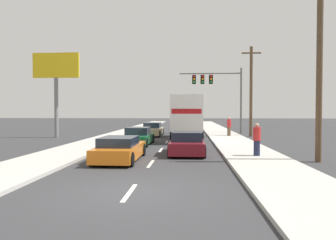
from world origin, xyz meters
name	(u,v)px	position (x,y,z in m)	size (l,w,h in m)	color
ground_plane	(173,133)	(0.00, 25.00, 0.00)	(140.00, 140.00, 0.00)	#333335
sidewalk_right	(225,136)	(5.13, 20.00, 0.07)	(3.15, 80.00, 0.14)	#B2AFA8
sidewalk_left	(118,136)	(-5.13, 20.00, 0.07)	(3.15, 80.00, 0.14)	#B2AFA8
lane_markings	(171,137)	(0.00, 19.90, 0.00)	(0.14, 52.00, 0.01)	silver
car_tan	(153,130)	(-1.81, 20.79, 0.59)	(1.85, 4.50, 1.30)	tan
car_green	(138,137)	(-1.92, 12.84, 0.57)	(1.93, 4.43, 1.26)	#196B38
car_orange	(120,149)	(-1.61, 5.68, 0.55)	(1.96, 4.47, 1.18)	orange
box_truck	(187,115)	(1.57, 16.89, 2.07)	(2.57, 8.78, 3.60)	white
car_maroon	(187,144)	(1.64, 8.16, 0.58)	(1.98, 4.08, 1.27)	maroon
traffic_signal_mast	(213,84)	(4.34, 24.55, 5.35)	(6.76, 0.69, 7.09)	#595B56
utility_pole_near	(319,65)	(7.88, 5.90, 4.60)	(1.80, 0.28, 8.93)	brown
utility_pole_mid	(251,90)	(7.58, 20.41, 4.38)	(1.80, 0.28, 8.49)	brown
roadside_billboard	(56,77)	(-10.39, 18.27, 5.58)	(4.31, 0.36, 7.74)	slate
pedestrian_near_corner	(229,126)	(5.45, 19.63, 1.00)	(0.38, 0.38, 1.72)	brown
pedestrian_mid_block	(257,139)	(5.23, 6.90, 0.97)	(0.38, 0.38, 1.67)	#1E233F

